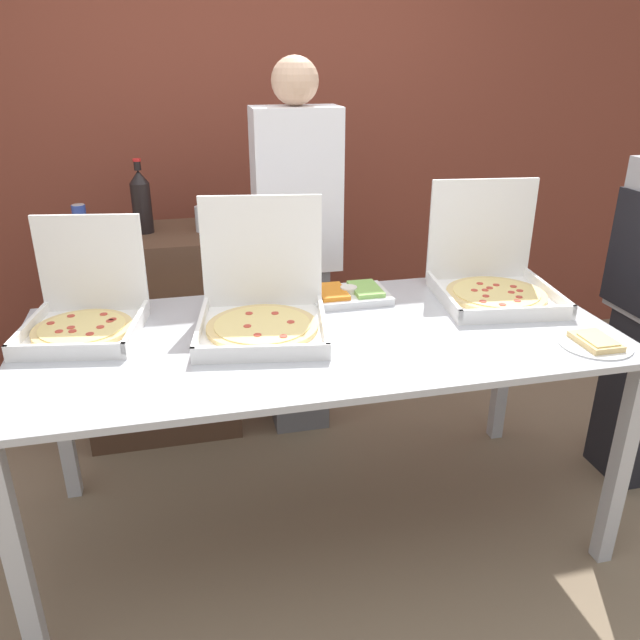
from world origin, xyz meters
The scene contains 13 objects.
ground_plane centered at (0.00, 0.00, 0.00)m, with size 16.00×16.00×0.00m, color #847056.
brick_wall_behind centered at (0.00, 1.70, 1.40)m, with size 10.00×0.06×2.80m.
buffet_table centered at (0.00, 0.00, 0.79)m, with size 2.18×0.98×0.89m.
pizza_box_far_right centered at (-0.20, 0.09, 0.97)m, with size 0.54×0.55×0.46m.
pizza_box_near_right centered at (0.79, 0.21, 0.97)m, with size 0.52×0.53×0.46m.
pizza_box_near_left centered at (-0.84, 0.21, 0.96)m, with size 0.47×0.48×0.40m.
paper_plate_front_center centered at (0.92, -0.33, 0.90)m, with size 0.25×0.25×0.03m.
veggie_tray centered at (0.19, 0.31, 0.91)m, with size 0.33×0.23×0.05m.
sideboard_podium centered at (-0.62, 0.98, 0.52)m, with size 0.75×0.53×1.04m.
soda_bottle centered at (-0.64, 1.01, 1.20)m, with size 0.09×0.09×0.35m.
soda_can_silver centered at (-0.36, 0.96, 1.11)m, with size 0.07×0.07×0.12m.
soda_can_colored centered at (-0.94, 1.13, 1.11)m, with size 0.07×0.07×0.12m.
person_guest_plaid centered at (0.07, 0.80, 0.97)m, with size 0.40×0.22×1.84m.
Camera 1 is at (-0.47, -2.05, 1.84)m, focal length 35.00 mm.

